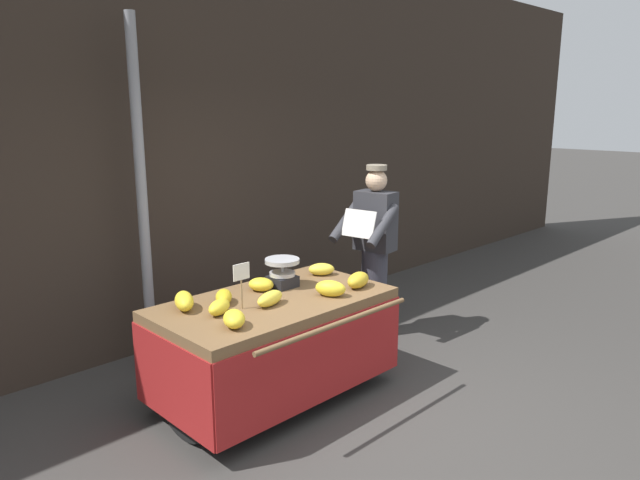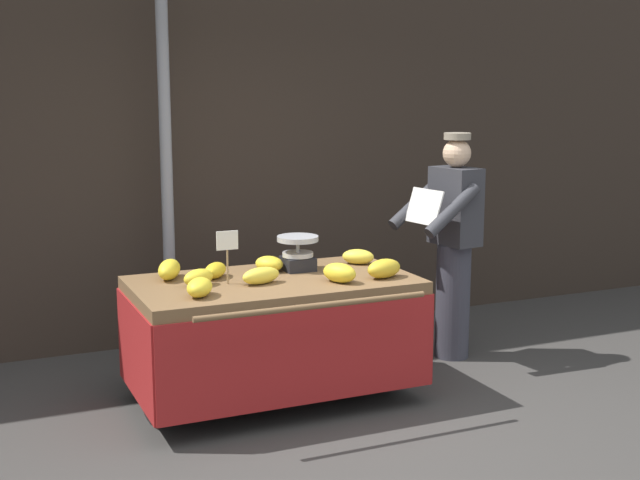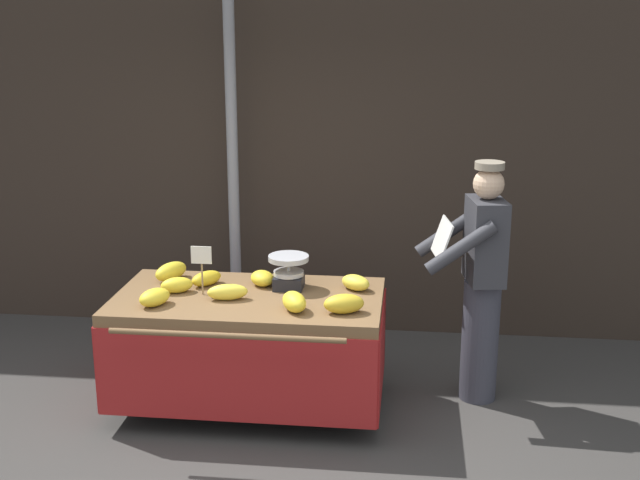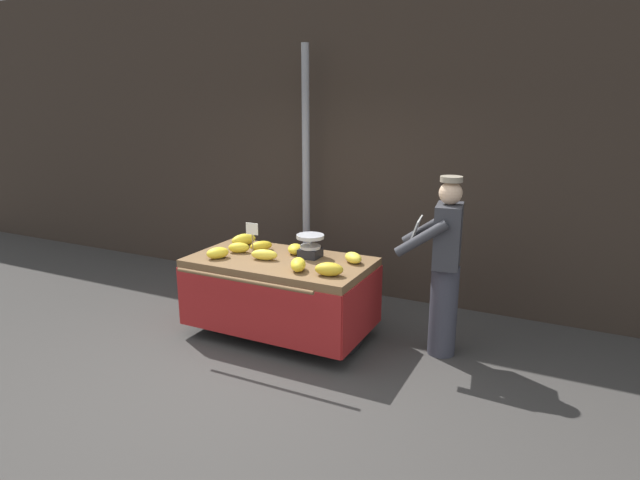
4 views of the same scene
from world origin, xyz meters
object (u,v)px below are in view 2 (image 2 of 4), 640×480
object	(u,v)px
banana_bunch_3	(261,276)
banana_bunch_7	(358,257)
price_sign	(227,245)
banana_bunch_8	(169,269)
banana_cart	(274,312)
weighing_scale	(298,253)
street_pole	(166,161)
banana_bunch_0	(215,270)
banana_bunch_4	(384,269)
banana_bunch_1	(200,287)
banana_bunch_6	(269,264)
banana_bunch_2	(198,278)
vendor_person	(453,245)
banana_bunch_5	(339,273)

from	to	relation	value
banana_bunch_3	banana_bunch_7	bearing A→B (deg)	19.89
price_sign	banana_bunch_8	xyz separation A→B (m)	(-0.30, 0.28, -0.18)
banana_cart	weighing_scale	distance (m)	0.46
street_pole	banana_bunch_7	world-z (taller)	street_pole
banana_bunch_0	banana_bunch_4	distance (m)	1.10
price_sign	banana_bunch_0	size ratio (longest dim) A/B	1.41
banana_bunch_1	banana_bunch_3	distance (m)	0.48
banana_bunch_6	banana_bunch_7	xyz separation A→B (m)	(0.66, -0.02, -0.00)
banana_bunch_1	banana_bunch_8	size ratio (longest dim) A/B	0.79
street_pole	banana_cart	xyz separation A→B (m)	(0.37, -1.27, -0.89)
price_sign	banana_bunch_3	size ratio (longest dim) A/B	1.27
banana_bunch_1	banana_bunch_6	world-z (taller)	banana_bunch_1
weighing_scale	banana_bunch_0	bearing A→B (deg)	-179.43
banana_bunch_3	banana_bunch_4	distance (m)	0.81
banana_bunch_6	banana_bunch_8	world-z (taller)	banana_bunch_8
price_sign	banana_bunch_0	world-z (taller)	price_sign
banana_bunch_0	banana_bunch_2	size ratio (longest dim) A/B	1.10
price_sign	banana_bunch_6	size ratio (longest dim) A/B	1.68
banana_bunch_6	banana_bunch_4	bearing A→B (deg)	-38.14
weighing_scale	banana_bunch_2	distance (m)	0.77
banana_bunch_4	vendor_person	size ratio (longest dim) A/B	0.15
banana_bunch_0	vendor_person	xyz separation A→B (m)	(1.90, 0.15, -0.00)
banana_bunch_0	banana_bunch_4	xyz separation A→B (m)	(1.00, -0.44, 0.01)
street_pole	banana_bunch_8	size ratio (longest dim) A/B	10.39
weighing_scale	price_sign	size ratio (longest dim) A/B	0.82
banana_cart	banana_bunch_8	world-z (taller)	banana_bunch_8
banana_bunch_1	banana_bunch_4	world-z (taller)	banana_bunch_4
banana_bunch_0	banana_bunch_7	xyz separation A→B (m)	(1.04, 0.02, 0.00)
banana_bunch_7	banana_bunch_8	world-z (taller)	banana_bunch_8
banana_cart	banana_bunch_0	distance (m)	0.47
street_pole	banana_bunch_2	world-z (taller)	street_pole
banana_bunch_6	banana_bunch_0	bearing A→B (deg)	-173.84
banana_bunch_5	banana_bunch_1	bearing A→B (deg)	-179.69
price_sign	banana_bunch_3	distance (m)	0.28
banana_bunch_5	vendor_person	world-z (taller)	vendor_person
vendor_person	banana_bunch_5	bearing A→B (deg)	-154.09
banana_bunch_7	banana_bunch_6	bearing A→B (deg)	178.28
street_pole	price_sign	xyz separation A→B (m)	(0.06, -1.28, -0.42)
price_sign	vendor_person	distance (m)	1.92
banana_bunch_5	banana_bunch_8	world-z (taller)	banana_bunch_8
banana_bunch_1	banana_bunch_8	world-z (taller)	banana_bunch_8
banana_bunch_0	vendor_person	world-z (taller)	vendor_person
banana_bunch_5	banana_bunch_2	bearing A→B (deg)	162.74
weighing_scale	vendor_person	xyz separation A→B (m)	(1.32, 0.15, -0.07)
banana_bunch_2	banana_cart	bearing A→B (deg)	-0.54
vendor_person	banana_bunch_4	bearing A→B (deg)	-146.61
banana_bunch_4	banana_bunch_6	distance (m)	0.78
banana_bunch_7	weighing_scale	bearing A→B (deg)	-177.96
banana_bunch_3	price_sign	bearing A→B (deg)	156.65
street_pole	banana_bunch_0	xyz separation A→B (m)	(0.03, -1.09, -0.62)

